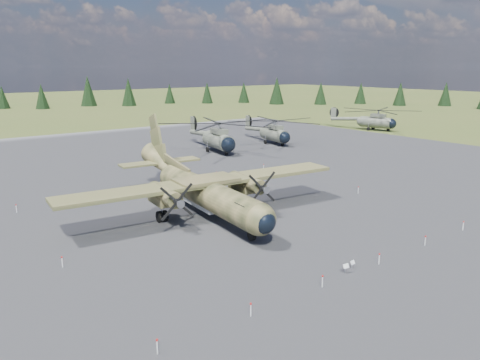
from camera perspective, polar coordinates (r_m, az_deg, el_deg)
ground at (r=43.51m, az=0.44°, el=-5.18°), size 500.00×500.00×0.00m
apron at (r=51.41m, az=-6.43°, el=-2.29°), size 120.00×120.00×0.04m
transport_plane at (r=45.65m, az=-4.75°, el=-0.80°), size 28.40×25.69×9.34m
helicopter_near at (r=78.22m, az=-2.72°, el=5.97°), size 23.39×25.01×5.08m
helicopter_mid at (r=86.98m, az=4.19°, el=6.45°), size 20.49×22.05×4.50m
helicopter_far at (r=110.45m, az=16.26°, el=7.53°), size 21.99×23.18×4.64m
info_placard_left at (r=33.90m, az=12.77°, el=-10.31°), size 0.47×0.25×0.71m
info_placard_right at (r=34.78m, az=13.54°, el=-9.84°), size 0.40×0.19×0.61m
barrier_fence at (r=43.03m, az=0.02°, el=-4.68°), size 33.12×29.62×0.85m
treeline at (r=33.65m, az=-7.07°, el=-2.49°), size 308.04×306.70×10.86m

